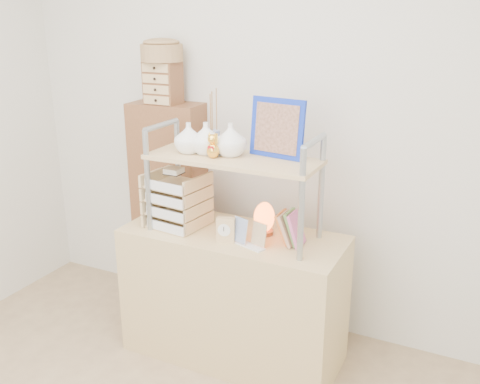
# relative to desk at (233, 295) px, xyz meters

# --- Properties ---
(room_shell) EXTENTS (3.42, 3.41, 2.61)m
(room_shell) POSITION_rel_desk_xyz_m (0.00, -0.81, 1.32)
(room_shell) COLOR silver
(room_shell) RESTS_ON ground
(desk) EXTENTS (1.20, 0.50, 0.75)m
(desk) POSITION_rel_desk_xyz_m (0.00, 0.00, 0.00)
(desk) COLOR tan
(desk) RESTS_ON ground
(cabinet) EXTENTS (0.47, 0.27, 1.35)m
(cabinet) POSITION_rel_desk_xyz_m (-0.64, 0.37, 0.30)
(cabinet) COLOR brown
(cabinet) RESTS_ON ground
(hutch) EXTENTS (0.90, 0.34, 0.72)m
(hutch) POSITION_rel_desk_xyz_m (-0.04, 0.01, 0.82)
(hutch) COLOR #99A0A7
(hutch) RESTS_ON desk
(letter_tray) EXTENTS (0.30, 0.29, 0.34)m
(letter_tray) POSITION_rel_desk_xyz_m (-0.33, -0.04, 0.51)
(letter_tray) COLOR #DEB985
(letter_tray) RESTS_ON desk
(salt_lamp) EXTENTS (0.12, 0.11, 0.18)m
(salt_lamp) POSITION_rel_desk_xyz_m (0.15, 0.07, 0.47)
(salt_lamp) COLOR brown
(salt_lamp) RESTS_ON desk
(desk_clock) EXTENTS (0.10, 0.06, 0.13)m
(desk_clock) POSITION_rel_desk_xyz_m (0.02, -0.12, 0.44)
(desk_clock) COLOR tan
(desk_clock) RESTS_ON desk
(postcard_stand) EXTENTS (0.20, 0.11, 0.14)m
(postcard_stand) POSITION_rel_desk_xyz_m (0.14, -0.11, 0.41)
(postcard_stand) COLOR white
(postcard_stand) RESTS_ON desk
(drawer_chest) EXTENTS (0.20, 0.16, 0.25)m
(drawer_chest) POSITION_rel_desk_xyz_m (-0.64, 0.35, 1.10)
(drawer_chest) COLOR brown
(drawer_chest) RESTS_ON cabinet
(woven_basket) EXTENTS (0.25, 0.25, 0.10)m
(woven_basket) POSITION_rel_desk_xyz_m (-0.64, 0.35, 1.28)
(woven_basket) COLOR brown
(woven_basket) RESTS_ON drawer_chest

